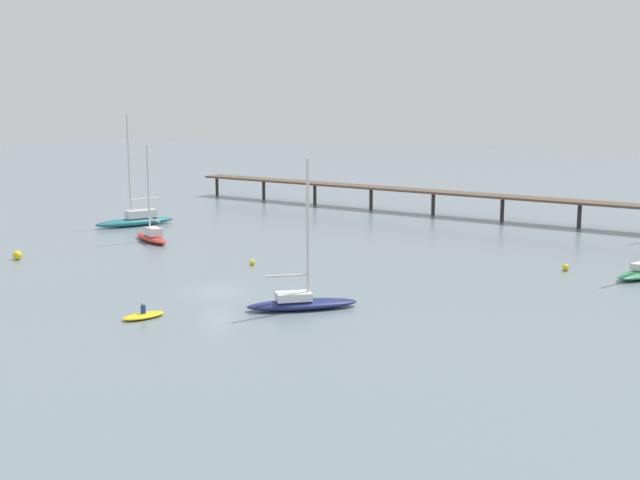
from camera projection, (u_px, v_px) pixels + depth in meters
The scene contains 9 objects.
ground_plane at pixel (217, 291), 62.79m from camera, with size 400.00×400.00×0.00m, color slate.
pier at pixel (532, 194), 97.49m from camera, with size 80.15×13.09×6.75m.
sailboat_teal at pixel (136, 219), 96.24m from camera, with size 6.50×9.91×13.58m.
sailboat_navy at pixel (301, 301), 57.28m from camera, with size 7.65×7.01×10.96m.
sailboat_red at pixel (152, 235), 85.28m from camera, with size 7.28×5.22×10.48m.
dinghy_yellow at pixel (143, 315), 54.94m from camera, with size 2.45×3.42×1.14m.
mooring_buoy_inner at pixel (17, 255), 75.42m from camera, with size 0.88×0.88×0.88m, color yellow.
mooring_buoy_near at pixel (566, 267), 70.45m from camera, with size 0.61×0.61×0.61m, color yellow.
mooring_buoy_outer at pixel (252, 262), 72.89m from camera, with size 0.52×0.52×0.52m, color yellow.
Camera 1 is at (36.13, -50.01, 14.85)m, focal length 44.11 mm.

